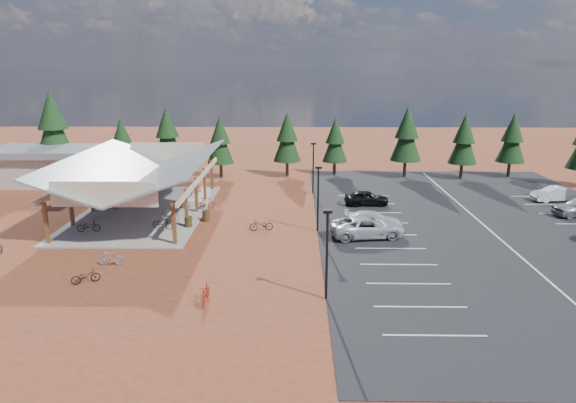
{
  "coord_description": "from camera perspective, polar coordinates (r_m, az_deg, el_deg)",
  "views": [
    {
      "loc": [
        3.32,
        -36.17,
        12.63
      ],
      "look_at": [
        2.67,
        3.09,
        2.07
      ],
      "focal_mm": 32.0,
      "sensor_mm": 36.0,
      "label": 1
    }
  ],
  "objects": [
    {
      "name": "bike_6",
      "position": [
        46.86,
        -11.83,
        -0.22
      ],
      "size": [
        1.79,
        1.11,
        0.89
      ],
      "primitive_type": "imported",
      "rotation": [
        0.0,
        0.0,
        1.9
      ],
      "color": "navy",
      "rests_on": "concrete_pad"
    },
    {
      "name": "bike_7",
      "position": [
        52.62,
        -10.34,
        1.52
      ],
      "size": [
        1.54,
        0.81,
        0.89
      ],
      "primitive_type": "imported",
      "rotation": [
        0.0,
        0.0,
        1.29
      ],
      "color": "maroon",
      "rests_on": "concrete_pad"
    },
    {
      "name": "bike_1",
      "position": [
        45.18,
        -20.06,
        -1.34
      ],
      "size": [
        1.69,
        0.69,
        0.99
      ],
      "primitive_type": "imported",
      "rotation": [
        0.0,
        0.0,
        1.71
      ],
      "color": "gray",
      "rests_on": "concrete_pad"
    },
    {
      "name": "bike_12",
      "position": [
        33.01,
        -21.57,
        -7.74
      ],
      "size": [
        1.74,
        1.3,
        0.87
      ],
      "primitive_type": "imported",
      "rotation": [
        0.0,
        0.0,
        2.06
      ],
      "color": "black",
      "rests_on": "ground"
    },
    {
      "name": "bike_pavilion",
      "position": [
        46.03,
        -15.92,
        3.44
      ],
      "size": [
        11.65,
        19.4,
        4.97
      ],
      "color": "brown",
      "rests_on": "concrete_pad"
    },
    {
      "name": "pine_5",
      "position": [
        59.82,
        5.26,
        6.8
      ],
      "size": [
        2.89,
        2.89,
        6.74
      ],
      "color": "#382314",
      "rests_on": "ground"
    },
    {
      "name": "bike_16",
      "position": [
        40.13,
        -2.98,
        -2.59
      ],
      "size": [
        1.91,
        0.91,
        0.96
      ],
      "primitive_type": "imported",
      "rotation": [
        0.0,
        0.0,
        4.87
      ],
      "color": "black",
      "rests_on": "ground"
    },
    {
      "name": "trash_bin_0",
      "position": [
        41.57,
        -10.99,
        -2.27
      ],
      "size": [
        0.6,
        0.6,
        0.9
      ],
      "primitive_type": "cylinder",
      "color": "#3E2C16",
      "rests_on": "ground"
    },
    {
      "name": "pine_2",
      "position": [
        61.0,
        -13.27,
        7.36
      ],
      "size": [
        3.43,
        3.43,
        8.0
      ],
      "color": "#382314",
      "rests_on": "ground"
    },
    {
      "name": "pine_3",
      "position": [
        58.72,
        -7.56,
        6.75
      ],
      "size": [
        3.01,
        3.01,
        7.02
      ],
      "color": "#382314",
      "rests_on": "ground"
    },
    {
      "name": "bike_5",
      "position": [
        43.4,
        -13.02,
        -1.39
      ],
      "size": [
        1.85,
        0.94,
        1.07
      ],
      "primitive_type": "imported",
      "rotation": [
        0.0,
        0.0,
        1.31
      ],
      "color": "gray",
      "rests_on": "concrete_pad"
    },
    {
      "name": "bike_15",
      "position": [
        46.53,
        -9.13,
        -0.23
      ],
      "size": [
        1.7,
        1.35,
        1.03
      ],
      "primitive_type": "imported",
      "rotation": [
        0.0,
        0.0,
        2.15
      ],
      "color": "maroon",
      "rests_on": "ground"
    },
    {
      "name": "trash_bin_1",
      "position": [
        43.04,
        -9.1,
        -1.58
      ],
      "size": [
        0.6,
        0.6,
        0.9
      ],
      "primitive_type": "cylinder",
      "color": "#3E2C16",
      "rests_on": "ground"
    },
    {
      "name": "asphalt_lot",
      "position": [
        43.86,
        21.17,
        -2.71
      ],
      "size": [
        27.0,
        44.0,
        0.04
      ],
      "primitive_type": "cube",
      "color": "black",
      "rests_on": "ground"
    },
    {
      "name": "pine_0",
      "position": [
        64.3,
        -24.68,
        7.76
      ],
      "size": [
        4.2,
        4.2,
        9.79
      ],
      "color": "#382314",
      "rests_on": "ground"
    },
    {
      "name": "bike_0",
      "position": [
        42.37,
        -21.29,
        -2.57
      ],
      "size": [
        1.79,
        0.85,
        0.9
      ],
      "primitive_type": "imported",
      "rotation": [
        0.0,
        0.0,
        1.72
      ],
      "color": "black",
      "rests_on": "concrete_pad"
    },
    {
      "name": "pine_4",
      "position": [
        58.93,
        -0.1,
        7.13
      ],
      "size": [
        3.17,
        3.17,
        7.39
      ],
      "color": "#382314",
      "rests_on": "ground"
    },
    {
      "name": "lamp_post_2",
      "position": [
        51.12,
        2.82,
        4.15
      ],
      "size": [
        0.5,
        0.25,
        5.14
      ],
      "color": "black",
      "rests_on": "ground"
    },
    {
      "name": "pine_1",
      "position": [
        63.01,
        -17.95,
        6.52
      ],
      "size": [
        2.87,
        2.87,
        6.69
      ],
      "color": "#382314",
      "rests_on": "ground"
    },
    {
      "name": "bike_11",
      "position": [
        28.69,
        -9.13,
        -10.03
      ],
      "size": [
        0.61,
        1.88,
        1.12
      ],
      "primitive_type": "imported",
      "rotation": [
        0.0,
        0.0,
        -0.04
      ],
      "color": "#9E1E10",
      "rests_on": "ground"
    },
    {
      "name": "car_2",
      "position": [
        38.9,
        8.81,
        -2.82
      ],
      "size": [
        5.87,
        3.34,
        1.54
      ],
      "primitive_type": "imported",
      "rotation": [
        0.0,
        0.0,
        1.72
      ],
      "color": "#B5B8BD",
      "rests_on": "asphalt_lot"
    },
    {
      "name": "pine_7",
      "position": [
        60.81,
        18.96,
        6.55
      ],
      "size": [
        3.16,
        3.16,
        7.36
      ],
      "color": "#382314",
      "rests_on": "ground"
    },
    {
      "name": "outbuilding",
      "position": [
        61.59,
        -25.46,
        3.67
      ],
      "size": [
        11.0,
        7.0,
        3.9
      ],
      "color": "#ADA593",
      "rests_on": "ground"
    },
    {
      "name": "concrete_pad",
      "position": [
        46.9,
        -15.59,
        -1.08
      ],
      "size": [
        10.6,
        18.6,
        0.1
      ],
      "primitive_type": "cube",
      "color": "gray",
      "rests_on": "ground"
    },
    {
      "name": "car_9",
      "position": [
        54.65,
        27.5,
        0.76
      ],
      "size": [
        4.41,
        2.06,
        1.4
      ],
      "primitive_type": "imported",
      "rotation": [
        0.0,
        0.0,
        -1.43
      ],
      "color": "white",
      "rests_on": "asphalt_lot"
    },
    {
      "name": "lamp_post_1",
      "position": [
        39.41,
        3.36,
        0.85
      ],
      "size": [
        0.5,
        0.25,
        5.14
      ],
      "color": "black",
      "rests_on": "ground"
    },
    {
      "name": "lamp_post_0",
      "position": [
        27.95,
        4.36,
        -5.2
      ],
      "size": [
        0.5,
        0.25,
        5.14
      ],
      "color": "black",
      "rests_on": "ground"
    },
    {
      "name": "car_3",
      "position": [
        41.02,
        9.45,
        -2.06
      ],
      "size": [
        4.78,
        2.43,
        1.33
      ],
      "primitive_type": "imported",
      "rotation": [
        0.0,
        0.0,
        1.44
      ],
      "color": "#BBBBBB",
      "rests_on": "asphalt_lot"
    },
    {
      "name": "bike_4",
      "position": [
        41.36,
        -13.78,
        -2.38
      ],
      "size": [
        1.8,
        1.0,
        0.9
      ],
      "primitive_type": "imported",
      "rotation": [
        0.0,
        0.0,
        1.32
      ],
      "color": "black",
      "rests_on": "concrete_pad"
    },
    {
      "name": "bike_3",
      "position": [
        53.52,
        -15.6,
        1.56
      ],
      "size": [
        1.9,
        0.73,
        1.11
      ],
      "primitive_type": "imported",
      "rotation": [
        0.0,
        0.0,
        1.46
      ],
      "color": "maroon",
      "rests_on": "concrete_pad"
    },
    {
      "name": "car_4",
      "position": [
        47.65,
        8.71,
        0.4
      ],
      "size": [
        4.07,
        1.78,
        1.36
      ],
      "primitive_type": "imported",
      "rotation": [
        0.0,
        0.0,
        1.61
      ],
      "color": "black",
      "rests_on": "asphalt_lot"
    },
    {
      "name": "pine_8",
      "position": [
        63.68,
        23.65,
        6.46
      ],
      "size": [
        3.17,
        3.17,
        7.38
      ],
      "color": "#382314",
      "rests_on": "ground"
    },
    {
      "name": "bike_2",
      "position": [
        48.23,
        -19.14,
        -0.35
      ],
      "size": [
        1.61,
        0.7,
        0.82
      ],
      "primitive_type": "imported",
      "rotation": [
        0.0,
        0.0,
        1.47
      ],
      "color": "#132A97",
      "rests_on": "concrete_pad"
    },
    {
      "name": "ground",
      "position": [
        38.46,
        -4.07,
        -4.16
      ],
      "size": [
        140.0,
        140.0,
        0.0
      ],
      "primitive_type": "plane",
      "color": "brown",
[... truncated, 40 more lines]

